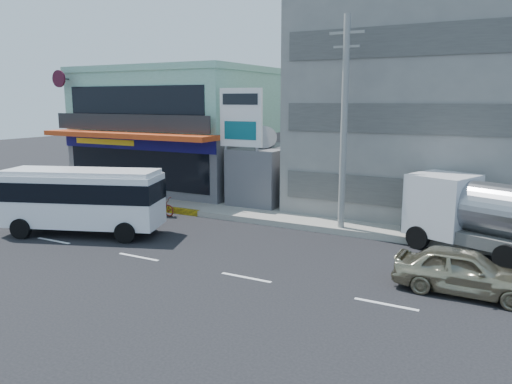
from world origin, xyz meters
TOP-DOWN VIEW (x-y plane):
  - ground at (0.00, 0.00)m, footprint 120.00×120.00m
  - sidewalk at (5.00, 9.50)m, footprint 70.00×5.00m
  - shop_building at (-8.00, 13.95)m, footprint 12.40×11.70m
  - concrete_building at (10.00, 15.00)m, footprint 16.00×12.00m
  - gap_structure at (0.00, 12.00)m, footprint 3.00×6.00m
  - satellite_dish at (0.00, 11.00)m, footprint 1.50×1.50m
  - billboard at (-0.50, 9.20)m, footprint 2.60×0.18m
  - utility_pole_near at (6.00, 7.40)m, footprint 1.60×0.30m
  - minibus at (-4.63, 1.50)m, footprint 7.72×4.74m
  - sedan at (12.00, 2.12)m, footprint 4.49×1.86m
  - tanker_truck at (12.77, 6.61)m, footprint 8.27×4.97m
  - motorcycle_rider at (-4.00, 6.33)m, footprint 1.97×0.80m

SIDE VIEW (x-z plane):
  - ground at x=0.00m, z-range 0.00..0.00m
  - sidewalk at x=5.00m, z-range 0.00..0.30m
  - sedan at x=12.00m, z-range 0.00..1.52m
  - motorcycle_rider at x=-4.00m, z-range -0.42..2.06m
  - tanker_truck at x=12.77m, z-range 0.12..3.26m
  - gap_structure at x=0.00m, z-range 0.00..3.50m
  - minibus at x=-4.63m, z-range 0.30..3.38m
  - satellite_dish at x=0.00m, z-range 3.50..3.65m
  - shop_building at x=-8.00m, z-range 0.00..8.00m
  - billboard at x=-0.50m, z-range 1.48..8.38m
  - utility_pole_near at x=6.00m, z-range 0.15..10.15m
  - concrete_building at x=10.00m, z-range 0.00..14.00m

